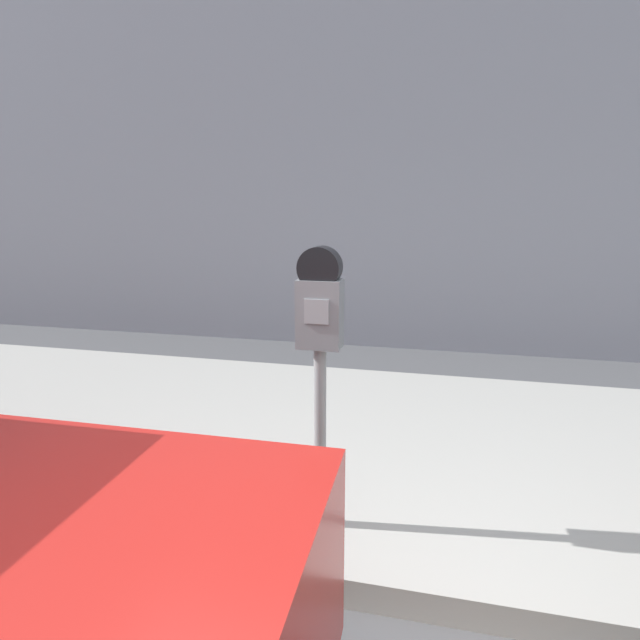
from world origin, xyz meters
TOP-DOWN VIEW (x-y plane):
  - sidewalk at (0.00, 2.20)m, footprint 24.00×2.80m
  - building_facade at (0.00, 5.11)m, footprint 24.00×0.30m
  - parking_meter at (-0.26, 1.16)m, footprint 0.20×0.14m

SIDE VIEW (x-z plane):
  - sidewalk at x=0.00m, z-range 0.00..0.15m
  - parking_meter at x=-0.26m, z-range 0.45..1.82m
  - building_facade at x=0.00m, z-range 0.00..6.74m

